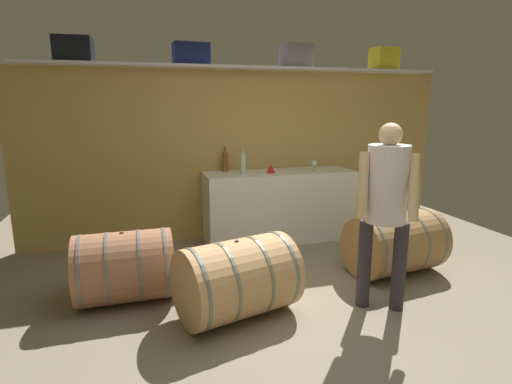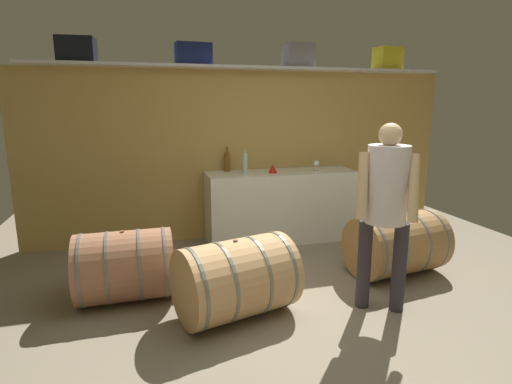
# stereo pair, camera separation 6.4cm
# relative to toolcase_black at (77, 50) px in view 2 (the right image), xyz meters

# --- Properties ---
(ground_plane) EXTENTS (6.79, 8.11, 0.02)m
(ground_plane) POSITION_rel_toolcase_black_xyz_m (1.95, -1.69, -2.34)
(ground_plane) COLOR gray
(back_wall_panel) EXTENTS (5.59, 0.10, 2.16)m
(back_wall_panel) POSITION_rel_toolcase_black_xyz_m (1.95, 0.15, -1.25)
(back_wall_panel) COLOR tan
(back_wall_panel) RESTS_ON ground
(high_shelf_board) EXTENTS (5.15, 0.40, 0.03)m
(high_shelf_board) POSITION_rel_toolcase_black_xyz_m (1.95, 0.00, -0.15)
(high_shelf_board) COLOR silver
(high_shelf_board) RESTS_ON back_wall_panel
(toolcase_black) EXTENTS (0.41, 0.32, 0.27)m
(toolcase_black) POSITION_rel_toolcase_black_xyz_m (0.00, 0.00, 0.00)
(toolcase_black) COLOR black
(toolcase_black) RESTS_ON high_shelf_board
(toolcase_navy) EXTENTS (0.43, 0.27, 0.25)m
(toolcase_navy) POSITION_rel_toolcase_black_xyz_m (1.28, 0.00, -0.01)
(toolcase_navy) COLOR navy
(toolcase_navy) RESTS_ON high_shelf_board
(toolcase_grey) EXTENTS (0.37, 0.31, 0.29)m
(toolcase_grey) POSITION_rel_toolcase_black_xyz_m (2.60, 0.00, 0.01)
(toolcase_grey) COLOR gray
(toolcase_grey) RESTS_ON high_shelf_board
(toolcase_yellow) EXTENTS (0.34, 0.29, 0.29)m
(toolcase_yellow) POSITION_rel_toolcase_black_xyz_m (3.88, 0.00, 0.01)
(toolcase_yellow) COLOR yellow
(toolcase_yellow) RESTS_ON high_shelf_board
(work_cabinet) EXTENTS (1.92, 0.59, 0.90)m
(work_cabinet) POSITION_rel_toolcase_black_xyz_m (2.33, -0.21, -1.88)
(work_cabinet) COLOR white
(work_cabinet) RESTS_ON ground
(wine_bottle_clear) EXTENTS (0.07, 0.07, 0.31)m
(wine_bottle_clear) POSITION_rel_toolcase_black_xyz_m (1.84, -0.26, -1.29)
(wine_bottle_clear) COLOR #B1C8BA
(wine_bottle_clear) RESTS_ON work_cabinet
(wine_bottle_amber) EXTENTS (0.07, 0.07, 0.31)m
(wine_bottle_amber) POSITION_rel_toolcase_black_xyz_m (1.67, 0.01, -1.29)
(wine_bottle_amber) COLOR brown
(wine_bottle_amber) RESTS_ON work_cabinet
(wine_glass) EXTENTS (0.08, 0.08, 0.14)m
(wine_glass) POSITION_rel_toolcase_black_xyz_m (2.77, -0.28, -1.33)
(wine_glass) COLOR white
(wine_glass) RESTS_ON work_cabinet
(red_funnel) EXTENTS (0.11, 0.11, 0.11)m
(red_funnel) POSITION_rel_toolcase_black_xyz_m (2.19, -0.27, -1.37)
(red_funnel) COLOR red
(red_funnel) RESTS_ON work_cabinet
(wine_barrel_near) EXTENTS (0.84, 0.66, 0.65)m
(wine_barrel_near) POSITION_rel_toolcase_black_xyz_m (0.43, -1.45, -2.01)
(wine_barrel_near) COLOR #A56C4C
(wine_barrel_near) RESTS_ON ground
(wine_barrel_far) EXTENTS (1.07, 0.87, 0.66)m
(wine_barrel_far) POSITION_rel_toolcase_black_xyz_m (1.34, -1.99, -2.00)
(wine_barrel_far) COLOR tan
(wine_barrel_far) RESTS_ON ground
(wine_barrel_flank) EXTENTS (1.03, 0.77, 0.65)m
(wine_barrel_flank) POSITION_rel_toolcase_black_xyz_m (3.13, -1.57, -2.00)
(wine_barrel_flank) COLOR #A37845
(wine_barrel_flank) RESTS_ON ground
(winemaker_pouring) EXTENTS (0.52, 0.49, 1.60)m
(winemaker_pouring) POSITION_rel_toolcase_black_xyz_m (2.56, -2.20, -1.35)
(winemaker_pouring) COLOR #2F2930
(winemaker_pouring) RESTS_ON ground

